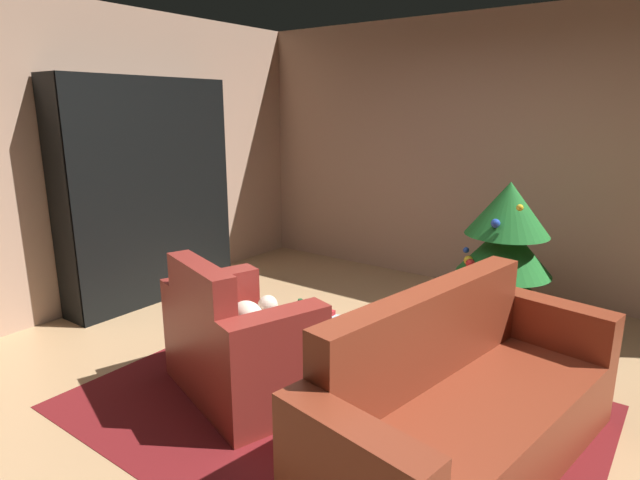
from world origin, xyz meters
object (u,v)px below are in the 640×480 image
(couch_red, at_px, (463,411))
(bottle_on_table, at_px, (300,323))
(coffee_table, at_px, (322,339))
(book_stack_on_table, at_px, (314,321))
(armchair_red, at_px, (238,346))
(bookshelf_unit, at_px, (158,195))
(decorated_tree, at_px, (505,254))

(couch_red, distance_m, bottle_on_table, 1.06)
(couch_red, xyz_separation_m, coffee_table, (-0.99, 0.14, 0.08))
(couch_red, bearing_deg, book_stack_on_table, 174.15)
(armchair_red, height_order, bottle_on_table, armchair_red)
(armchair_red, distance_m, couch_red, 1.44)
(bookshelf_unit, height_order, armchair_red, bookshelf_unit)
(bookshelf_unit, xyz_separation_m, bottle_on_table, (2.33, -0.76, -0.46))
(bookshelf_unit, height_order, coffee_table, bookshelf_unit)
(bottle_on_table, bearing_deg, bookshelf_unit, 161.93)
(couch_red, distance_m, decorated_tree, 1.99)
(armchair_red, distance_m, decorated_tree, 2.34)
(bookshelf_unit, distance_m, bottle_on_table, 2.50)
(bookshelf_unit, relative_size, book_stack_on_table, 9.44)
(bookshelf_unit, bearing_deg, book_stack_on_table, -15.18)
(armchair_red, bearing_deg, coffee_table, 35.50)
(armchair_red, xyz_separation_m, bottle_on_table, (0.39, 0.15, 0.21))
(book_stack_on_table, distance_m, decorated_tree, 1.91)
(bookshelf_unit, xyz_separation_m, armchair_red, (1.94, -0.91, -0.67))
(bookshelf_unit, height_order, bottle_on_table, bookshelf_unit)
(coffee_table, xyz_separation_m, bottle_on_table, (-0.05, -0.16, 0.15))
(couch_red, relative_size, coffee_table, 3.37)
(couch_red, distance_m, coffee_table, 1.01)
(armchair_red, bearing_deg, couch_red, 6.84)
(bookshelf_unit, height_order, book_stack_on_table, bookshelf_unit)
(armchair_red, relative_size, decorated_tree, 0.98)
(decorated_tree, bearing_deg, couch_red, -77.49)
(coffee_table, distance_m, book_stack_on_table, 0.13)
(armchair_red, height_order, coffee_table, armchair_red)
(armchair_red, bearing_deg, book_stack_on_table, 34.63)
(bookshelf_unit, bearing_deg, decorated_tree, 21.73)
(armchair_red, distance_m, coffee_table, 0.54)
(book_stack_on_table, bearing_deg, couch_red, -5.85)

